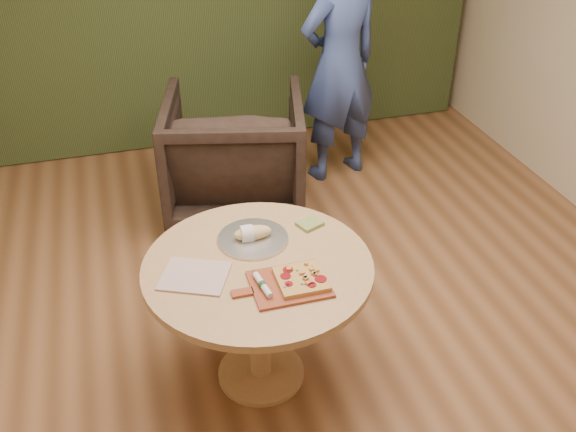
% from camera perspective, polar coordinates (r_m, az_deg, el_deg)
% --- Properties ---
extents(room_shell, '(5.04, 6.04, 2.84)m').
position_cam_1_polar(room_shell, '(2.80, 1.38, 7.50)').
color(room_shell, brown).
rests_on(room_shell, ground).
extents(pedestal_table, '(1.11, 1.11, 0.75)m').
position_cam_1_polar(pedestal_table, '(3.16, -2.65, -6.29)').
color(pedestal_table, tan).
rests_on(pedestal_table, ground).
extents(pizza_paddle, '(0.45, 0.28, 0.01)m').
position_cam_1_polar(pizza_paddle, '(2.93, -0.07, -6.12)').
color(pizza_paddle, brown).
rests_on(pizza_paddle, pedestal_table).
extents(flatbread_pizza, '(0.22, 0.22, 0.04)m').
position_cam_1_polar(flatbread_pizza, '(2.93, 1.20, -5.60)').
color(flatbread_pizza, tan).
rests_on(flatbread_pizza, pizza_paddle).
extents(cutlery_roll, '(0.05, 0.20, 0.03)m').
position_cam_1_polar(cutlery_roll, '(2.90, -2.27, -6.14)').
color(cutlery_roll, silver).
rests_on(cutlery_roll, pizza_paddle).
extents(newspaper, '(0.38, 0.35, 0.01)m').
position_cam_1_polar(newspaper, '(3.02, -8.29, -5.30)').
color(newspaper, silver).
rests_on(newspaper, pedestal_table).
extents(serving_tray, '(0.36, 0.36, 0.02)m').
position_cam_1_polar(serving_tray, '(3.23, -3.14, -2.03)').
color(serving_tray, silver).
rests_on(serving_tray, pedestal_table).
extents(bread_roll, '(0.19, 0.09, 0.09)m').
position_cam_1_polar(bread_roll, '(3.20, -3.31, -1.53)').
color(bread_roll, '#D4BD81').
rests_on(bread_roll, serving_tray).
extents(green_packet, '(0.15, 0.14, 0.02)m').
position_cam_1_polar(green_packet, '(3.33, 1.94, -0.69)').
color(green_packet, '#5B6E31').
rests_on(green_packet, pedestal_table).
extents(armchair, '(1.15, 1.11, 0.99)m').
position_cam_1_polar(armchair, '(4.65, -4.77, 5.94)').
color(armchair, black).
rests_on(armchair, ground).
extents(person_standing, '(0.78, 0.61, 1.88)m').
position_cam_1_polar(person_standing, '(4.98, 4.62, 13.40)').
color(person_standing, '#354A8B').
rests_on(person_standing, ground).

